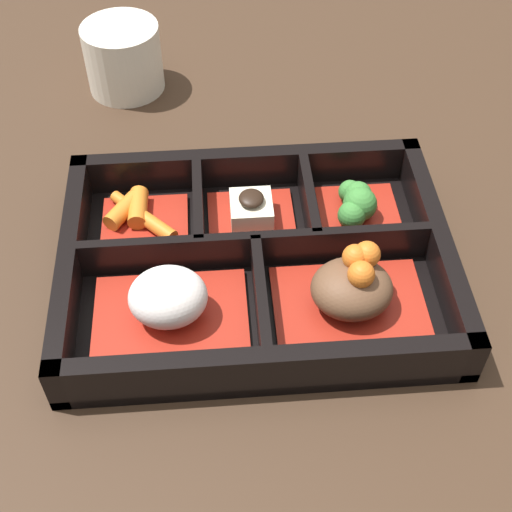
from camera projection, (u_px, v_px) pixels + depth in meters
The scene contains 9 objects.
ground_plane at pixel (256, 276), 0.59m from camera, with size 3.00×3.00×0.00m, color #382619.
bento_base at pixel (256, 272), 0.58m from camera, with size 0.31×0.23×0.01m.
bento_rim at pixel (256, 256), 0.57m from camera, with size 0.31×0.23×0.04m.
bowl_stew at pixel (352, 290), 0.54m from camera, with size 0.12×0.08×0.05m.
bowl_rice at pixel (169, 303), 0.53m from camera, with size 0.12×0.08×0.05m.
bowl_greens at pixel (357, 206), 0.61m from camera, with size 0.07×0.07×0.03m.
bowl_tofu at pixel (254, 214), 0.61m from camera, with size 0.07×0.07×0.03m.
bowl_carrots at pixel (140, 219), 0.61m from camera, with size 0.07×0.07×0.02m.
tea_cup at pixel (123, 56), 0.74m from camera, with size 0.08×0.08×0.07m.
Camera 1 is at (0.03, 0.38, 0.45)m, focal length 50.00 mm.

